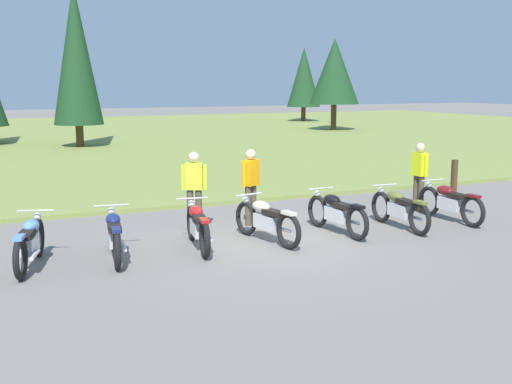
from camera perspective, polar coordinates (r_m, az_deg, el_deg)
name	(u,v)px	position (r m, az deg, el deg)	size (l,w,h in m)	color
ground_plane	(269,242)	(12.55, 1.16, -4.47)	(140.00, 140.00, 0.00)	slate
grass_moorland	(66,138)	(37.37, -16.65, 4.65)	(80.00, 44.00, 0.10)	olive
motorcycle_sky_blue	(30,242)	(11.39, -19.62, -4.25)	(0.84, 2.03, 0.88)	black
motorcycle_navy	(114,235)	(11.50, -12.60, -3.78)	(0.62, 2.09, 0.88)	black
motorcycle_red	(198,226)	(11.98, -5.25, -3.05)	(0.64, 2.09, 0.88)	black
motorcycle_cream	(266,220)	(12.45, 0.92, -2.52)	(0.69, 2.08, 0.88)	black
motorcycle_black	(336,213)	(13.26, 7.22, -1.84)	(0.62, 2.10, 0.88)	black
motorcycle_olive	(399,208)	(13.93, 12.73, -1.44)	(0.62, 2.10, 0.88)	black
motorcycle_maroon	(450,202)	(14.97, 16.99, -0.87)	(0.62, 2.10, 0.88)	black
rider_with_back_turned	(251,182)	(13.86, -0.48, 0.88)	(0.49, 0.37, 1.67)	#4C4233
rider_in_hivis_vest	(419,173)	(15.82, 14.44, 1.67)	(0.23, 0.55, 1.67)	#4C4233
rider_checking_bike	(194,186)	(13.39, -5.57, 0.52)	(0.51, 0.35, 1.67)	#4C4233
trail_marker_post	(454,182)	(17.07, 17.32, 0.85)	(0.12, 0.12, 1.16)	#47331E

